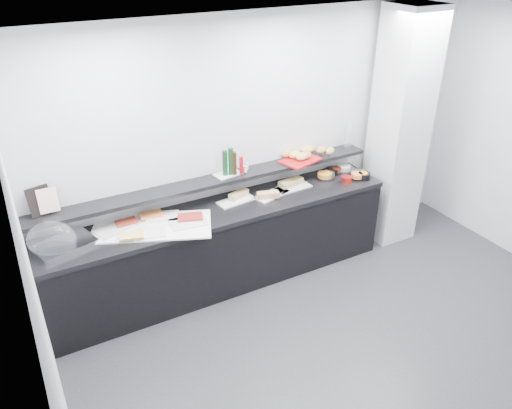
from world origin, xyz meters
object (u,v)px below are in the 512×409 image
cloche_base (65,245)px  condiment_tray (228,174)px  carafe (348,136)px  bread_tray (300,160)px  sandwich_plate_mid (272,195)px  framed_print (40,201)px

cloche_base → condiment_tray: condiment_tray is taller
condiment_tray → cloche_base: bearing=176.0°
carafe → cloche_base: bearing=-177.2°
condiment_tray → bread_tray: (0.83, -0.07, 0.00)m
bread_tray → carafe: size_ratio=1.37×
sandwich_plate_mid → carafe: bearing=-6.1°
condiment_tray → sandwich_plate_mid: bearing=-36.0°
sandwich_plate_mid → condiment_tray: condiment_tray is taller
carafe → condiment_tray: bearing=179.5°
sandwich_plate_mid → framed_print: size_ratio=1.51×
framed_print → condiment_tray: size_ratio=0.96×
sandwich_plate_mid → framed_print: (-2.18, 0.24, 0.37)m
carafe → bread_tray: bearing=-175.4°
sandwich_plate_mid → bread_tray: size_ratio=0.95×
sandwich_plate_mid → framed_print: bearing=157.9°
condiment_tray → bread_tray: bearing=-14.6°
condiment_tray → carafe: 1.51m
cloche_base → bread_tray: bread_tray is taller
cloche_base → sandwich_plate_mid: size_ratio=1.25×
bread_tray → carafe: 0.69m
framed_print → condiment_tray: 1.78m
condiment_tray → carafe: size_ratio=0.91×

